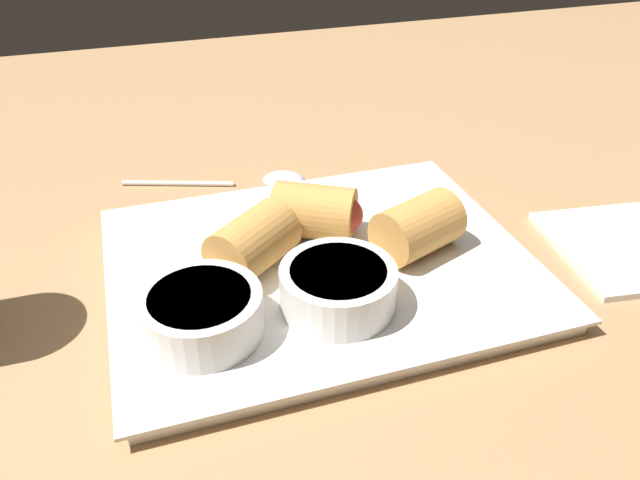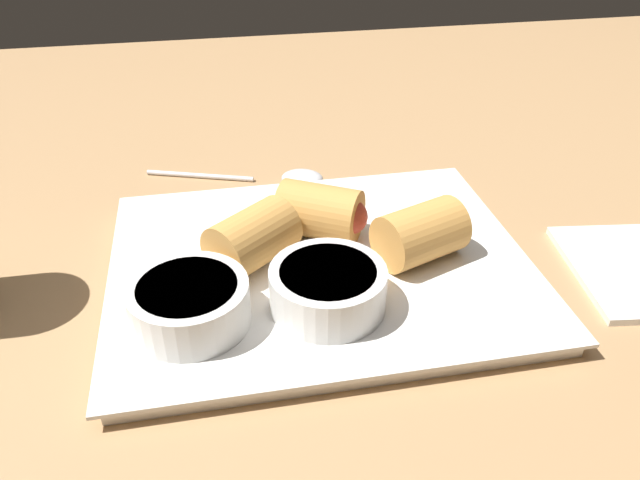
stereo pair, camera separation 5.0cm
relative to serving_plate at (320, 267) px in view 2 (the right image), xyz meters
The scene contains 8 objects.
table_surface 3.97cm from the serving_plate, behind, with size 180.00×140.00×2.00cm.
serving_plate is the anchor object (origin of this frame).
roll_front_left 4.61cm from the serving_plate, 106.61° to the right, with size 7.97×7.24×4.54cm.
roll_front_right 8.71cm from the serving_plate, behind, with size 7.80×6.59×4.54cm.
roll_back_left 5.83cm from the serving_plate, 12.54° to the right, with size 7.97×7.67×4.54cm.
dipping_bowl_near 6.36cm from the serving_plate, 84.54° to the left, with size 8.29×8.29×3.15cm.
dipping_bowl_far 11.92cm from the serving_plate, 29.45° to the left, with size 8.29×8.29×3.15cm.
spoon 15.68cm from the serving_plate, 89.47° to the right, with size 18.04×7.80×1.46cm.
Camera 2 is at (11.14, 40.38, 32.03)cm, focal length 35.00 mm.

